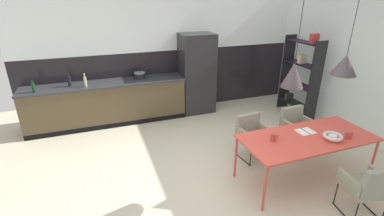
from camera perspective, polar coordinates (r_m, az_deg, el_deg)
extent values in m
plane|color=beige|center=(4.36, 7.01, -15.05)|extent=(8.46, 8.46, 0.00)
cube|color=black|center=(6.67, -4.71, 5.75)|extent=(6.50, 0.12, 1.43)
cube|color=white|center=(6.40, -5.14, 18.10)|extent=(6.50, 0.12, 1.43)
cube|color=#4E4029|center=(6.22, -16.87, 0.81)|extent=(3.27, 0.60, 0.87)
cube|color=#323337|center=(6.07, -17.35, 4.81)|extent=(3.30, 0.63, 0.04)
cube|color=black|center=(6.09, -16.25, -3.58)|extent=(3.27, 0.01, 0.10)
cube|color=#232326|center=(6.45, 0.98, 7.05)|extent=(0.76, 0.60, 1.82)
cube|color=#D04739|center=(4.37, 22.67, -5.67)|extent=(1.95, 0.86, 0.03)
cylinder|color=#CF3F40|center=(4.31, 8.97, -9.94)|extent=(0.04, 0.04, 0.69)
cylinder|color=#D24740|center=(5.38, 26.87, -5.33)|extent=(0.04, 0.04, 0.69)
cylinder|color=#D04638|center=(3.78, 14.76, -15.81)|extent=(0.04, 0.04, 0.69)
cylinder|color=#CC493C|center=(4.97, 33.22, -9.10)|extent=(0.04, 0.04, 0.69)
cube|color=gray|center=(4.82, 12.68, -5.89)|extent=(0.53, 0.52, 0.06)
cube|color=gray|center=(4.87, 11.41, -2.95)|extent=(0.46, 0.14, 0.32)
cube|color=gray|center=(4.90, 14.79, -4.25)|extent=(0.10, 0.42, 0.14)
cube|color=gray|center=(4.65, 10.66, -5.44)|extent=(0.10, 0.42, 0.14)
cylinder|color=black|center=(4.92, 15.69, -8.42)|extent=(0.02, 0.02, 0.36)
cylinder|color=black|center=(4.69, 11.98, -9.71)|extent=(0.02, 0.02, 0.36)
cylinder|color=black|center=(5.16, 12.90, -6.55)|extent=(0.02, 0.02, 0.36)
cylinder|color=black|center=(4.94, 9.26, -7.66)|extent=(0.02, 0.02, 0.36)
cylinder|color=black|center=(5.12, 14.07, -9.14)|extent=(0.07, 0.41, 0.02)
cylinder|color=black|center=(4.90, 10.44, -10.39)|extent=(0.07, 0.41, 0.02)
cube|color=gray|center=(4.19, 31.84, -13.62)|extent=(0.55, 0.54, 0.06)
cube|color=gray|center=(3.97, 34.31, -12.69)|extent=(0.46, 0.16, 0.36)
cube|color=gray|center=(4.01, 29.70, -13.12)|extent=(0.12, 0.42, 0.14)
cube|color=gray|center=(4.28, 34.40, -11.87)|extent=(0.12, 0.42, 0.14)
cylinder|color=black|center=(4.31, 27.51, -15.20)|extent=(0.02, 0.02, 0.38)
cylinder|color=black|center=(4.54, 31.69, -14.06)|extent=(0.02, 0.02, 0.38)
cylinder|color=black|center=(4.09, 30.69, -18.15)|extent=(0.02, 0.02, 0.38)
cylinder|color=black|center=(4.31, 28.57, -18.54)|extent=(0.09, 0.41, 0.02)
cylinder|color=black|center=(4.54, 32.76, -17.21)|extent=(0.09, 0.41, 0.02)
cube|color=gray|center=(5.27, 20.97, -4.07)|extent=(0.51, 0.49, 0.06)
cube|color=gray|center=(5.31, 19.79, -1.37)|extent=(0.46, 0.11, 0.32)
cube|color=gray|center=(5.37, 22.81, -2.63)|extent=(0.08, 0.42, 0.14)
cube|color=gray|center=(5.08, 19.34, -3.56)|extent=(0.08, 0.42, 0.14)
cylinder|color=black|center=(5.39, 23.57, -6.55)|extent=(0.02, 0.02, 0.39)
cylinder|color=black|center=(5.12, 20.46, -7.60)|extent=(0.02, 0.02, 0.39)
cylinder|color=black|center=(5.61, 20.81, -4.91)|extent=(0.02, 0.02, 0.39)
cylinder|color=black|center=(5.36, 17.70, -5.82)|extent=(0.02, 0.02, 0.39)
cylinder|color=black|center=(5.58, 21.88, -7.39)|extent=(0.05, 0.41, 0.02)
cylinder|color=black|center=(5.33, 18.79, -8.43)|extent=(0.05, 0.41, 0.02)
cylinder|color=silver|center=(4.41, 26.94, -5.45)|extent=(0.12, 0.12, 0.07)
torus|color=silver|center=(4.40, 27.00, -5.18)|extent=(0.27, 0.27, 0.05)
cube|color=white|center=(4.45, 21.71, -4.66)|extent=(0.13, 0.21, 0.01)
cube|color=white|center=(4.53, 22.93, -4.36)|extent=(0.13, 0.21, 0.01)
cube|color=#334C8C|center=(4.49, 22.34, -4.42)|extent=(0.01, 0.21, 0.00)
cylinder|color=#B23D33|center=(4.06, 16.40, -5.83)|extent=(0.08, 0.08, 0.11)
torus|color=#B23D33|center=(4.09, 16.98, -5.63)|extent=(0.07, 0.01, 0.07)
cylinder|color=#B23D33|center=(4.55, 29.51, -4.89)|extent=(0.09, 0.09, 0.10)
torus|color=#B23D33|center=(4.59, 29.99, -4.70)|extent=(0.07, 0.01, 0.07)
cylinder|color=black|center=(6.18, -10.71, 6.57)|extent=(0.24, 0.24, 0.12)
cylinder|color=gray|center=(6.17, -10.76, 7.15)|extent=(0.25, 0.25, 0.01)
sphere|color=black|center=(6.16, -10.77, 7.31)|extent=(0.02, 0.02, 0.02)
cylinder|color=tan|center=(5.91, -21.11, 5.04)|extent=(0.06, 0.06, 0.19)
cylinder|color=tan|center=(5.88, -21.30, 6.29)|extent=(0.03, 0.03, 0.08)
cylinder|color=#0F3319|center=(5.99, -29.85, 3.67)|extent=(0.06, 0.06, 0.19)
cylinder|color=#0F3319|center=(5.95, -30.07, 4.75)|extent=(0.02, 0.02, 0.05)
cylinder|color=black|center=(6.06, -23.93, 5.09)|extent=(0.06, 0.06, 0.21)
cylinder|color=black|center=(6.02, -24.14, 6.34)|extent=(0.02, 0.02, 0.07)
cube|color=black|center=(7.06, 18.87, 6.99)|extent=(0.30, 0.03, 1.77)
cube|color=black|center=(6.38, 23.96, 4.64)|extent=(0.30, 0.03, 1.77)
cube|color=black|center=(6.91, 20.55, 0.87)|extent=(0.30, 0.92, 0.02)
cube|color=#262628|center=(7.06, 19.33, 2.27)|extent=(0.18, 0.10, 0.15)
cube|color=black|center=(6.76, 21.10, 4.58)|extent=(0.30, 0.92, 0.02)
cube|color=black|center=(6.64, 21.67, 8.44)|extent=(0.30, 0.92, 0.02)
cube|color=beige|center=(6.62, 21.76, 9.35)|extent=(0.18, 0.10, 0.19)
cube|color=black|center=(6.55, 22.28, 12.43)|extent=(0.30, 0.92, 0.02)
cube|color=#B73833|center=(6.36, 23.88, 12.93)|extent=(0.18, 0.10, 0.20)
cylinder|color=black|center=(3.68, 21.49, 16.05)|extent=(0.01, 0.01, 0.98)
cone|color=#392F32|center=(3.80, 20.09, 6.36)|extent=(0.29, 0.29, 0.32)
cylinder|color=black|center=(4.19, 30.56, 15.61)|extent=(0.01, 0.01, 0.91)
cone|color=#392F32|center=(4.27, 28.97, 7.75)|extent=(0.34, 0.34, 0.28)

